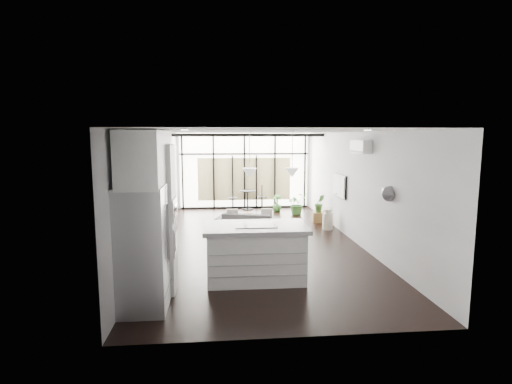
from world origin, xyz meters
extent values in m
cube|color=black|center=(0.00, 0.00, 0.00)|extent=(5.00, 10.00, 0.00)
cube|color=white|center=(0.00, 0.00, 2.80)|extent=(5.00, 10.00, 0.00)
cube|color=silver|center=(-2.50, 0.00, 1.40)|extent=(0.02, 10.00, 2.80)
cube|color=silver|center=(2.50, 0.00, 1.40)|extent=(0.02, 10.00, 2.80)
cube|color=silver|center=(0.00, 5.00, 1.40)|extent=(5.00, 0.02, 2.80)
cube|color=silver|center=(0.00, -5.00, 1.40)|extent=(5.00, 0.02, 2.80)
cube|color=black|center=(0.00, 4.88, 1.40)|extent=(5.00, 0.20, 2.80)
cube|color=white|center=(0.00, 4.00, 2.77)|extent=(4.70, 1.90, 0.06)
cube|color=#CFC883|center=(0.00, 4.95, 1.10)|extent=(3.50, 0.02, 1.60)
cube|color=silver|center=(-0.30, -2.75, 0.52)|extent=(1.93, 1.15, 1.05)
cube|color=black|center=(-0.30, -2.75, 1.05)|extent=(0.77, 0.52, 0.01)
cube|color=#A2A1A7|center=(-2.17, -3.85, 0.98)|extent=(0.76, 0.94, 1.95)
cube|color=silver|center=(-2.07, -3.12, 1.28)|extent=(0.66, 0.69, 2.56)
cube|color=silver|center=(-2.12, -3.50, 2.35)|extent=(0.62, 1.75, 0.86)
cone|color=white|center=(-0.40, -2.65, 2.02)|extent=(0.26, 0.26, 0.18)
cone|color=white|center=(0.40, -2.65, 2.02)|extent=(0.26, 0.26, 0.18)
imported|color=#4E4E50|center=(-0.14, 1.26, 0.35)|extent=(1.89, 1.02, 0.71)
cube|color=brown|center=(0.34, 0.14, 0.23)|extent=(1.46, 0.76, 0.46)
cylinder|color=beige|center=(-0.09, 1.85, 0.19)|extent=(0.54, 0.54, 0.38)
cube|color=brown|center=(2.20, 2.19, 0.16)|extent=(0.47, 0.47, 0.31)
imported|color=#336427|center=(1.74, 3.49, 0.29)|extent=(0.87, 0.92, 0.59)
imported|color=#336427|center=(1.11, 4.03, 0.17)|extent=(0.57, 0.70, 0.34)
imported|color=#336427|center=(2.20, 2.19, 0.44)|extent=(0.37, 0.60, 0.26)
cylinder|color=beige|center=(2.18, 1.16, 0.30)|extent=(0.34, 0.34, 0.60)
cube|color=black|center=(0.09, 4.57, 0.36)|extent=(1.56, 0.79, 0.72)
cube|color=black|center=(2.46, 1.00, 1.30)|extent=(0.05, 1.10, 0.65)
cube|color=white|center=(2.38, -0.80, 2.45)|extent=(0.22, 0.90, 0.30)
cube|color=black|center=(-2.47, -0.50, 1.55)|extent=(0.04, 0.70, 0.90)
camera|label=1|loc=(-0.97, -9.99, 2.69)|focal=28.00mm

